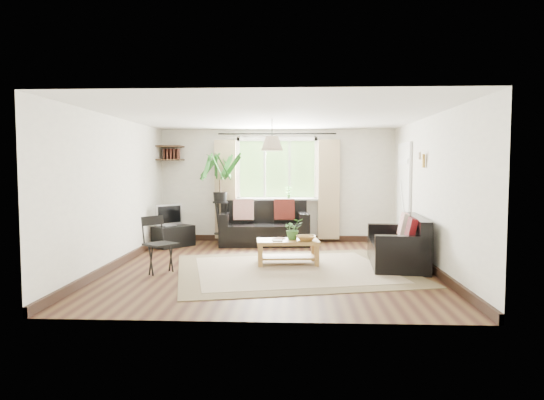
{
  "coord_description": "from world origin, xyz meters",
  "views": [
    {
      "loc": [
        0.37,
        -7.66,
        1.61
      ],
      "look_at": [
        0.0,
        0.4,
        1.05
      ],
      "focal_mm": 32.0,
      "sensor_mm": 36.0,
      "label": 1
    }
  ],
  "objects_px": {
    "coffee_table": "(288,252)",
    "tv_stand": "(173,236)",
    "sofa_back": "(264,224)",
    "sofa_right": "(397,242)",
    "palm_stand": "(220,198)",
    "folding_chair": "(161,245)"
  },
  "relations": [
    {
      "from": "sofa_back",
      "to": "tv_stand",
      "type": "bearing_deg",
      "value": -173.16
    },
    {
      "from": "coffee_table",
      "to": "palm_stand",
      "type": "distance_m",
      "value": 2.66
    },
    {
      "from": "sofa_back",
      "to": "sofa_right",
      "type": "bearing_deg",
      "value": -45.76
    },
    {
      "from": "sofa_right",
      "to": "coffee_table",
      "type": "relative_size",
      "value": 1.62
    },
    {
      "from": "sofa_back",
      "to": "sofa_right",
      "type": "relative_size",
      "value": 1.11
    },
    {
      "from": "sofa_right",
      "to": "tv_stand",
      "type": "bearing_deg",
      "value": -107.75
    },
    {
      "from": "sofa_right",
      "to": "palm_stand",
      "type": "xyz_separation_m",
      "value": [
        -3.2,
        2.11,
        0.57
      ]
    },
    {
      "from": "sofa_back",
      "to": "tv_stand",
      "type": "distance_m",
      "value": 1.85
    },
    {
      "from": "sofa_right",
      "to": "tv_stand",
      "type": "relative_size",
      "value": 2.1
    },
    {
      "from": "sofa_right",
      "to": "tv_stand",
      "type": "height_order",
      "value": "sofa_right"
    },
    {
      "from": "coffee_table",
      "to": "tv_stand",
      "type": "relative_size",
      "value": 1.29
    },
    {
      "from": "coffee_table",
      "to": "tv_stand",
      "type": "height_order",
      "value": "tv_stand"
    },
    {
      "from": "sofa_right",
      "to": "palm_stand",
      "type": "relative_size",
      "value": 0.86
    },
    {
      "from": "sofa_back",
      "to": "folding_chair",
      "type": "distance_m",
      "value": 3.1
    },
    {
      "from": "coffee_table",
      "to": "sofa_back",
      "type": "bearing_deg",
      "value": 104.24
    },
    {
      "from": "sofa_right",
      "to": "coffee_table",
      "type": "xyz_separation_m",
      "value": [
        -1.77,
        -0.01,
        -0.18
      ]
    },
    {
      "from": "sofa_back",
      "to": "palm_stand",
      "type": "relative_size",
      "value": 0.95
    },
    {
      "from": "sofa_back",
      "to": "folding_chair",
      "type": "relative_size",
      "value": 2.11
    },
    {
      "from": "coffee_table",
      "to": "folding_chair",
      "type": "height_order",
      "value": "folding_chair"
    },
    {
      "from": "coffee_table",
      "to": "tv_stand",
      "type": "distance_m",
      "value": 2.86
    },
    {
      "from": "coffee_table",
      "to": "folding_chair",
      "type": "relative_size",
      "value": 1.17
    },
    {
      "from": "sofa_back",
      "to": "folding_chair",
      "type": "bearing_deg",
      "value": -120.63
    }
  ]
}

